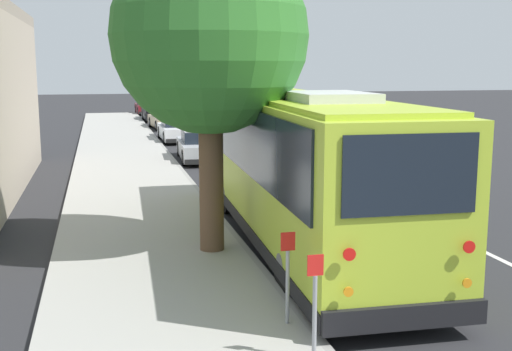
{
  "coord_description": "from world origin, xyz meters",
  "views": [
    {
      "loc": [
        -14.29,
        4.43,
        3.99
      ],
      "look_at": [
        0.91,
        0.72,
        1.3
      ],
      "focal_mm": 45.0,
      "sensor_mm": 36.0,
      "label": 1
    }
  ],
  "objects_px": {
    "parked_sedan_silver": "(200,146)",
    "sign_post_near": "(315,306)",
    "parked_sedan_white": "(176,129)",
    "parked_sedan_black": "(155,112)",
    "shuttle_bus": "(300,161)",
    "street_tree": "(209,23)",
    "sign_post_far": "(288,277)",
    "parked_sedan_maroon": "(147,107)",
    "parked_sedan_tan": "(166,119)"
  },
  "relations": [
    {
      "from": "parked_sedan_black",
      "to": "sign_post_near",
      "type": "relative_size",
      "value": 3.12
    },
    {
      "from": "parked_sedan_white",
      "to": "parked_sedan_black",
      "type": "height_order",
      "value": "parked_sedan_black"
    },
    {
      "from": "shuttle_bus",
      "to": "sign_post_near",
      "type": "relative_size",
      "value": 8.02
    },
    {
      "from": "parked_sedan_silver",
      "to": "street_tree",
      "type": "xyz_separation_m",
      "value": [
        -13.79,
        1.88,
        4.22
      ]
    },
    {
      "from": "parked_sedan_white",
      "to": "sign_post_far",
      "type": "bearing_deg",
      "value": 176.78
    },
    {
      "from": "shuttle_bus",
      "to": "sign_post_far",
      "type": "distance_m",
      "value": 5.08
    },
    {
      "from": "sign_post_near",
      "to": "street_tree",
      "type": "bearing_deg",
      "value": 4.4
    },
    {
      "from": "parked_sedan_silver",
      "to": "parked_sedan_white",
      "type": "height_order",
      "value": "parked_sedan_white"
    },
    {
      "from": "sign_post_near",
      "to": "sign_post_far",
      "type": "distance_m",
      "value": 1.24
    },
    {
      "from": "parked_sedan_silver",
      "to": "parked_sedan_tan",
      "type": "height_order",
      "value": "parked_sedan_silver"
    },
    {
      "from": "parked_sedan_maroon",
      "to": "sign_post_far",
      "type": "xyz_separation_m",
      "value": [
        -45.37,
        1.25,
        0.27
      ]
    },
    {
      "from": "parked_sedan_white",
      "to": "parked_sedan_tan",
      "type": "xyz_separation_m",
      "value": [
        6.94,
        -0.15,
        -0.01
      ]
    },
    {
      "from": "street_tree",
      "to": "parked_sedan_silver",
      "type": "bearing_deg",
      "value": -7.78
    },
    {
      "from": "parked_sedan_white",
      "to": "parked_sedan_black",
      "type": "distance_m",
      "value": 13.06
    },
    {
      "from": "parked_sedan_black",
      "to": "sign_post_far",
      "type": "bearing_deg",
      "value": 177.3
    },
    {
      "from": "parked_sedan_maroon",
      "to": "parked_sedan_black",
      "type": "bearing_deg",
      "value": -179.92
    },
    {
      "from": "parked_sedan_silver",
      "to": "sign_post_near",
      "type": "xyz_separation_m",
      "value": [
        -19.32,
        1.46,
        0.28
      ]
    },
    {
      "from": "parked_sedan_black",
      "to": "parked_sedan_maroon",
      "type": "relative_size",
      "value": 1.0
    },
    {
      "from": "parked_sedan_silver",
      "to": "parked_sedan_black",
      "type": "height_order",
      "value": "parked_sedan_black"
    },
    {
      "from": "parked_sedan_black",
      "to": "sign_post_far",
      "type": "relative_size",
      "value": 3.17
    },
    {
      "from": "street_tree",
      "to": "sign_post_near",
      "type": "bearing_deg",
      "value": -175.6
    },
    {
      "from": "shuttle_bus",
      "to": "parked_sedan_white",
      "type": "xyz_separation_m",
      "value": [
        20.77,
        0.33,
        -1.26
      ]
    },
    {
      "from": "parked_sedan_black",
      "to": "sign_post_far",
      "type": "height_order",
      "value": "sign_post_far"
    },
    {
      "from": "parked_sedan_black",
      "to": "sign_post_near",
      "type": "height_order",
      "value": "sign_post_near"
    },
    {
      "from": "street_tree",
      "to": "sign_post_near",
      "type": "xyz_separation_m",
      "value": [
        -5.52,
        -0.43,
        -3.95
      ]
    },
    {
      "from": "parked_sedan_maroon",
      "to": "sign_post_far",
      "type": "height_order",
      "value": "sign_post_far"
    },
    {
      "from": "parked_sedan_black",
      "to": "street_tree",
      "type": "distance_m",
      "value": 34.55
    },
    {
      "from": "parked_sedan_white",
      "to": "parked_sedan_black",
      "type": "relative_size",
      "value": 1.04
    },
    {
      "from": "parked_sedan_white",
      "to": "parked_sedan_maroon",
      "type": "relative_size",
      "value": 1.04
    },
    {
      "from": "shuttle_bus",
      "to": "street_tree",
      "type": "distance_m",
      "value": 3.65
    },
    {
      "from": "parked_sedan_white",
      "to": "street_tree",
      "type": "xyz_separation_m",
      "value": [
        -21.19,
        1.77,
        4.22
      ]
    },
    {
      "from": "parked_sedan_black",
      "to": "sign_post_far",
      "type": "distance_m",
      "value": 38.55
    },
    {
      "from": "parked_sedan_maroon",
      "to": "sign_post_far",
      "type": "distance_m",
      "value": 45.38
    },
    {
      "from": "parked_sedan_tan",
      "to": "sign_post_near",
      "type": "xyz_separation_m",
      "value": [
        -33.65,
        1.49,
        0.29
      ]
    },
    {
      "from": "shuttle_bus",
      "to": "sign_post_near",
      "type": "xyz_separation_m",
      "value": [
        -5.94,
        1.68,
        -0.99
      ]
    },
    {
      "from": "shuttle_bus",
      "to": "parked_sedan_white",
      "type": "distance_m",
      "value": 20.81
    },
    {
      "from": "parked_sedan_silver",
      "to": "parked_sedan_maroon",
      "type": "xyz_separation_m",
      "value": [
        27.3,
        0.21,
        -0.0
      ]
    },
    {
      "from": "parked_sedan_maroon",
      "to": "sign_post_far",
      "type": "relative_size",
      "value": 3.15
    },
    {
      "from": "parked_sedan_silver",
      "to": "parked_sedan_maroon",
      "type": "bearing_deg",
      "value": 3.51
    },
    {
      "from": "parked_sedan_silver",
      "to": "sign_post_near",
      "type": "height_order",
      "value": "sign_post_near"
    },
    {
      "from": "parked_sedan_silver",
      "to": "sign_post_near",
      "type": "relative_size",
      "value": 3.25
    },
    {
      "from": "parked_sedan_tan",
      "to": "parked_sedan_black",
      "type": "height_order",
      "value": "parked_sedan_black"
    },
    {
      "from": "parked_sedan_tan",
      "to": "parked_sedan_silver",
      "type": "bearing_deg",
      "value": 175.77
    },
    {
      "from": "parked_sedan_white",
      "to": "parked_sedan_black",
      "type": "xyz_separation_m",
      "value": [
        13.06,
        -0.01,
        0.01
      ]
    },
    {
      "from": "shuttle_bus",
      "to": "street_tree",
      "type": "bearing_deg",
      "value": 103.28
    },
    {
      "from": "shuttle_bus",
      "to": "parked_sedan_maroon",
      "type": "distance_m",
      "value": 40.69
    },
    {
      "from": "parked_sedan_silver",
      "to": "street_tree",
      "type": "relative_size",
      "value": 0.66
    },
    {
      "from": "parked_sedan_black",
      "to": "parked_sedan_maroon",
      "type": "height_order",
      "value": "parked_sedan_black"
    },
    {
      "from": "parked_sedan_tan",
      "to": "shuttle_bus",
      "type": "bearing_deg",
      "value": 176.29
    },
    {
      "from": "parked_sedan_silver",
      "to": "sign_post_far",
      "type": "bearing_deg",
      "value": 178.45
    }
  ]
}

